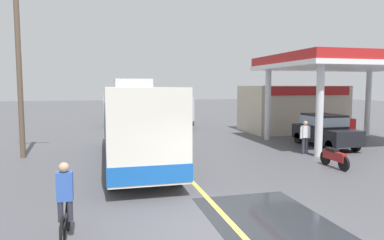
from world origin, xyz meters
TOP-DOWN VIEW (x-y plane):
  - ground at (0.00, 20.00)m, footprint 120.00×120.00m
  - lane_divider_stripe at (0.00, 15.00)m, footprint 0.16×50.00m
  - wet_puddle_patch at (0.99, -0.46)m, footprint 2.93×5.38m
  - coach_bus_main at (-1.68, 7.81)m, footprint 2.60×11.04m
  - gas_station_roadside at (10.68, 13.80)m, footprint 9.10×11.95m
  - car_at_pump at (8.87, 9.15)m, footprint 1.70×4.20m
  - minibus_opposing_lane at (2.69, 20.87)m, footprint 2.04×6.13m
  - cyclist_on_shoulder at (-3.84, 0.20)m, footprint 0.34×1.82m
  - motorcycle_parked_forecourt at (6.22, 4.68)m, footprint 0.55×1.80m
  - pedestrian_near_pump at (6.68, 7.60)m, footprint 0.55×0.22m
  - car_trailing_behind_bus at (-1.75, 22.93)m, footprint 1.70×4.20m
  - utility_pole_roadside at (-6.72, 10.03)m, footprint 1.80×0.24m

SIDE VIEW (x-z plane):
  - ground at x=0.00m, z-range 0.00..0.00m
  - wet_puddle_patch at x=0.99m, z-range 0.00..0.01m
  - lane_divider_stripe at x=0.00m, z-range 0.00..0.01m
  - motorcycle_parked_forecourt at x=6.22m, z-range -0.02..0.90m
  - cyclist_on_shoulder at x=-3.84m, z-range -0.08..1.64m
  - pedestrian_near_pump at x=6.68m, z-range 0.10..1.76m
  - car_at_pump at x=8.87m, z-range 0.10..1.92m
  - car_trailing_behind_bus at x=-1.75m, z-range 0.10..1.92m
  - minibus_opposing_lane at x=2.69m, z-range 0.25..2.69m
  - coach_bus_main at x=-1.68m, z-range -0.12..3.56m
  - gas_station_roadside at x=10.68m, z-range 0.08..5.18m
  - utility_pole_roadside at x=-6.72m, z-range 0.18..8.83m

